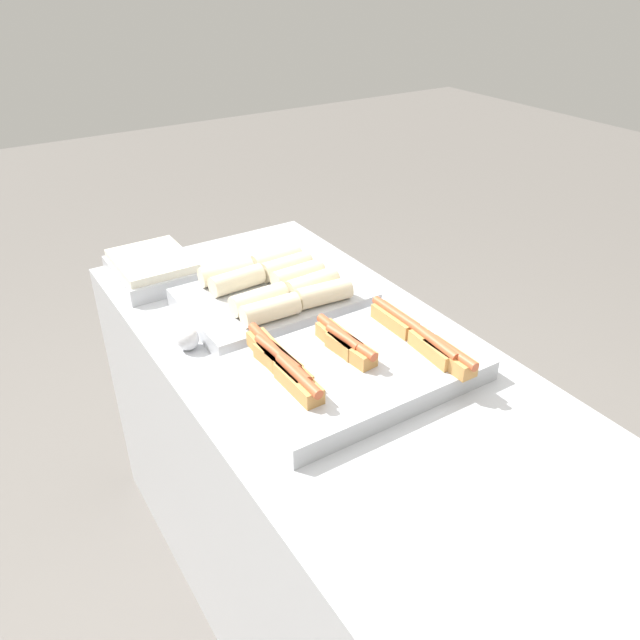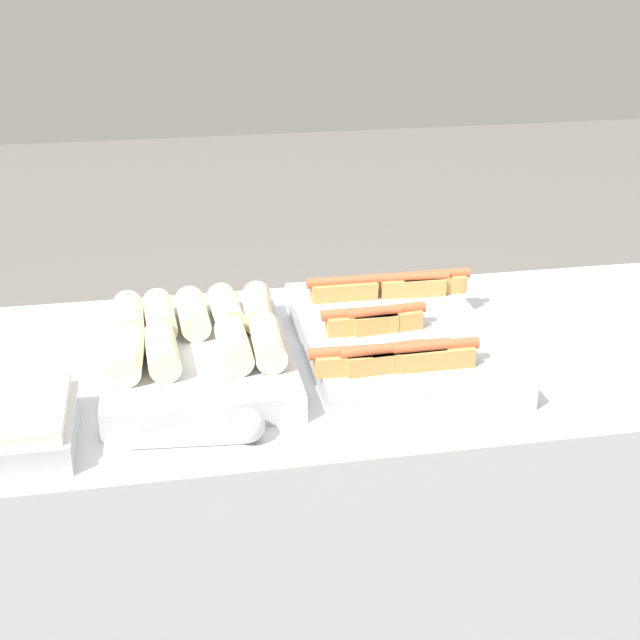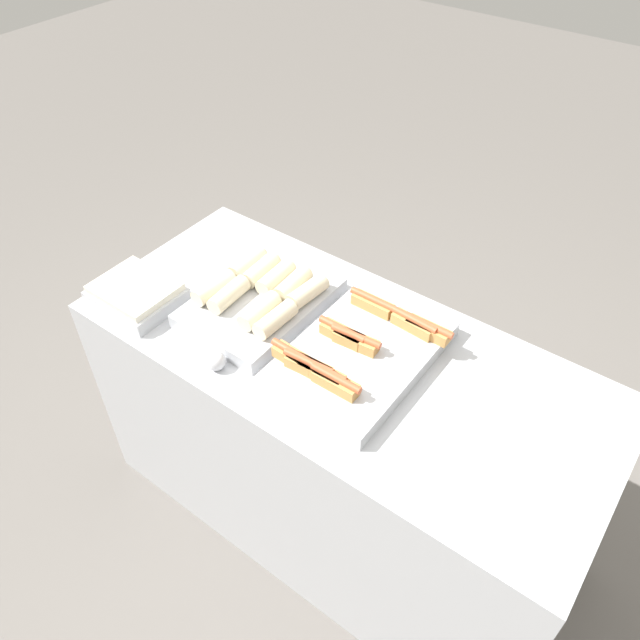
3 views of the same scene
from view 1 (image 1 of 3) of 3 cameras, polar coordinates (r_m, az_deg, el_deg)
name	(u,v)px [view 1 (image 1 of 3)]	position (r m, az deg, el deg)	size (l,w,h in m)	color
ground_plane	(334,597)	(2.14, 1.29, -23.98)	(12.00, 12.00, 0.00)	slate
counter	(336,496)	(1.80, 1.46, -15.76)	(1.67, 0.74, 0.90)	#B7BABF
tray_hotdogs	(353,365)	(1.44, 3.08, -4.15)	(0.41, 0.55, 0.10)	#B7BABF
tray_wraps	(275,293)	(1.71, -4.18, 2.43)	(0.34, 0.48, 0.11)	#B7BABF
tray_side_front	(153,268)	(1.93, -15.02, 4.58)	(0.27, 0.22, 0.07)	#B7BABF
serving_spoon_near	(186,338)	(1.58, -12.13, -1.62)	(0.22, 0.06, 0.06)	silver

